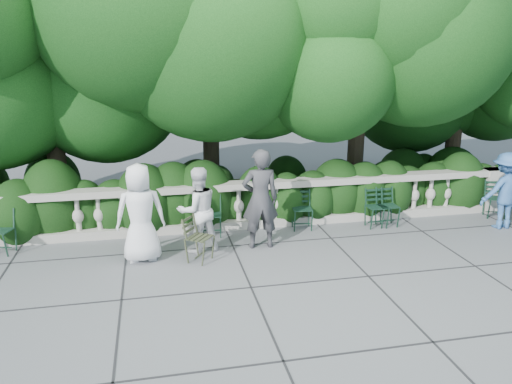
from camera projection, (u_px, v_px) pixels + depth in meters
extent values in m
plane|color=#575960|center=(267.00, 260.00, 8.96)|extent=(90.00, 90.00, 0.00)
cube|color=#9E998E|center=(248.00, 223.00, 10.64)|extent=(12.00, 0.32, 0.18)
cube|color=#9E998E|center=(248.00, 185.00, 10.41)|extent=(12.00, 0.36, 0.14)
cube|color=#9E998E|center=(490.00, 190.00, 11.67)|extent=(0.44, 0.44, 1.00)
cylinder|color=#3F3023|center=(56.00, 156.00, 11.00)|extent=(0.40, 0.40, 2.80)
ellipsoid|color=black|center=(40.00, 48.00, 9.96)|extent=(5.28, 5.28, 3.96)
cylinder|color=#3F3023|center=(211.00, 133.00, 12.17)|extent=(0.40, 0.40, 3.40)
ellipsoid|color=black|center=(211.00, 12.00, 10.93)|extent=(6.24, 6.24, 4.68)
cylinder|color=#3F3023|center=(356.00, 141.00, 12.26)|extent=(0.40, 0.40, 3.00)
ellipsoid|color=black|center=(370.00, 37.00, 11.16)|extent=(5.52, 5.52, 4.14)
cylinder|color=#3F3023|center=(453.00, 141.00, 13.37)|extent=(0.40, 0.40, 2.60)
ellipsoid|color=black|center=(472.00, 60.00, 12.43)|extent=(4.80, 4.80, 3.60)
imported|color=white|center=(140.00, 213.00, 8.74)|extent=(0.90, 0.62, 1.77)
imported|color=#39383D|center=(260.00, 199.00, 9.33)|extent=(0.70, 0.47, 1.91)
imported|color=white|center=(198.00, 210.00, 9.17)|extent=(0.93, 0.81, 1.61)
imported|color=#34619E|center=(505.00, 191.00, 10.43)|extent=(1.07, 0.63, 1.62)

